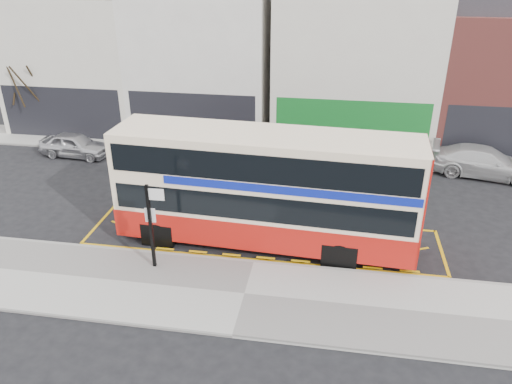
% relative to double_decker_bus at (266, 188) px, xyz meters
% --- Properties ---
extents(ground, '(120.00, 120.00, 0.00)m').
position_rel_double_decker_bus_xyz_m(ground, '(-0.20, -1.25, -2.38)').
color(ground, black).
rests_on(ground, ground).
extents(pavement, '(40.00, 4.00, 0.15)m').
position_rel_double_decker_bus_xyz_m(pavement, '(-0.20, -3.55, -2.31)').
color(pavement, '#A4A39C').
rests_on(pavement, ground).
extents(kerb, '(40.00, 0.15, 0.15)m').
position_rel_double_decker_bus_xyz_m(kerb, '(-0.20, -1.62, -2.31)').
color(kerb, gray).
rests_on(kerb, ground).
extents(far_pavement, '(50.00, 3.00, 0.15)m').
position_rel_double_decker_bus_xyz_m(far_pavement, '(-0.20, 9.75, -2.31)').
color(far_pavement, '#A4A39C').
rests_on(far_pavement, ground).
extents(road_markings, '(14.00, 3.40, 0.01)m').
position_rel_double_decker_bus_xyz_m(road_markings, '(-0.20, 0.35, -2.38)').
color(road_markings, '#DEA50B').
rests_on(road_markings, ground).
extents(terrace_far_left, '(8.00, 8.01, 10.80)m').
position_rel_double_decker_bus_xyz_m(terrace_far_left, '(-13.70, 13.74, 2.44)').
color(terrace_far_left, beige).
rests_on(terrace_far_left, ground).
extents(terrace_left, '(8.00, 8.01, 11.80)m').
position_rel_double_decker_bus_xyz_m(terrace_left, '(-5.70, 13.74, 2.94)').
color(terrace_left, beige).
rests_on(terrace_left, ground).
extents(terrace_green_shop, '(9.00, 8.01, 11.30)m').
position_rel_double_decker_bus_xyz_m(terrace_green_shop, '(3.30, 13.74, 2.69)').
color(terrace_green_shop, beige).
rests_on(terrace_green_shop, ground).
extents(double_decker_bus, '(11.48, 3.21, 4.54)m').
position_rel_double_decker_bus_xyz_m(double_decker_bus, '(0.00, 0.00, 0.00)').
color(double_decker_bus, '#F6DEBB').
rests_on(double_decker_bus, ground).
extents(bus_stop_post, '(0.81, 0.14, 3.24)m').
position_rel_double_decker_bus_xyz_m(bus_stop_post, '(-3.64, -2.48, -0.31)').
color(bus_stop_post, black).
rests_on(bus_stop_post, pavement).
extents(car_silver, '(4.03, 1.89, 1.33)m').
position_rel_double_decker_bus_xyz_m(car_silver, '(-11.78, 7.30, -1.72)').
color(car_silver, '#B3B2B7').
rests_on(car_silver, ground).
extents(car_grey, '(3.92, 1.46, 1.28)m').
position_rel_double_decker_bus_xyz_m(car_grey, '(-2.89, 8.20, -1.75)').
color(car_grey, '#393B3F').
rests_on(car_grey, ground).
extents(car_white, '(5.47, 3.04, 1.50)m').
position_rel_double_decker_bus_xyz_m(car_white, '(10.03, 8.18, -1.64)').
color(car_white, silver).
rests_on(car_white, ground).
extents(street_tree_left, '(2.66, 2.66, 5.73)m').
position_rel_double_decker_bus_xyz_m(street_tree_left, '(-15.87, 10.08, 1.53)').
color(street_tree_left, black).
rests_on(street_tree_left, ground).
extents(street_tree_right, '(2.30, 2.30, 4.97)m').
position_rel_double_decker_bus_xyz_m(street_tree_right, '(3.71, 10.64, 1.00)').
color(street_tree_right, black).
rests_on(street_tree_right, ground).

